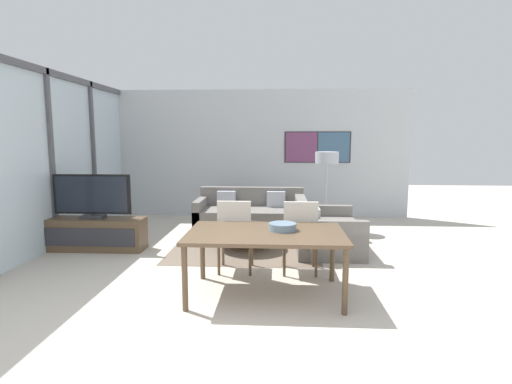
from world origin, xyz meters
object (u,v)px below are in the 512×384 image
(television, at_px, (92,196))
(dining_chair_left, at_px, (235,232))
(sofa_main, at_px, (251,216))
(dining_table, at_px, (266,237))
(dining_chair_centre, at_px, (300,233))
(coffee_table, at_px, (245,232))
(floor_lamp, at_px, (327,162))
(fruit_bowl, at_px, (283,226))
(tv_console, at_px, (94,234))
(sofa_side, at_px, (322,233))

(television, xyz_separation_m, dining_chair_left, (2.33, -0.95, -0.31))
(sofa_main, bearing_deg, dining_table, -83.11)
(dining_table, xyz_separation_m, dining_chair_centre, (0.42, 0.72, -0.12))
(coffee_table, distance_m, dining_chair_centre, 1.44)
(dining_chair_left, bearing_deg, sofa_main, 89.38)
(floor_lamp, bearing_deg, dining_chair_left, -119.97)
(sofa_main, bearing_deg, dining_chair_centre, -72.14)
(fruit_bowl, xyz_separation_m, floor_lamp, (0.86, 3.18, 0.54))
(tv_console, distance_m, dining_chair_centre, 3.32)
(dining_chair_left, height_order, floor_lamp, floor_lamp)
(dining_chair_left, bearing_deg, coffee_table, 88.65)
(dining_chair_centre, height_order, floor_lamp, floor_lamp)
(dining_table, height_order, floor_lamp, floor_lamp)
(coffee_table, relative_size, floor_lamp, 0.68)
(tv_console, bearing_deg, sofa_side, 3.32)
(dining_chair_left, bearing_deg, television, 157.83)
(tv_console, bearing_deg, coffee_table, 4.99)
(dining_chair_centre, distance_m, fruit_bowl, 0.72)
(coffee_table, bearing_deg, fruit_bowl, -72.26)
(fruit_bowl, bearing_deg, dining_table, -156.20)
(sofa_main, relative_size, fruit_bowl, 6.63)
(dining_chair_left, xyz_separation_m, fruit_bowl, (0.60, -0.65, 0.23))
(tv_console, height_order, sofa_side, sofa_side)
(television, xyz_separation_m, sofa_main, (2.36, 1.56, -0.58))
(sofa_main, bearing_deg, dining_chair_left, -90.62)
(dining_chair_left, bearing_deg, tv_console, 157.84)
(television, bearing_deg, sofa_side, 3.31)
(sofa_main, height_order, floor_lamp, floor_lamp)
(dining_chair_left, relative_size, floor_lamp, 0.64)
(dining_chair_left, bearing_deg, dining_table, -60.12)
(dining_table, bearing_deg, floor_lamp, 72.27)
(television, height_order, sofa_main, television)
(dining_chair_centre, relative_size, floor_lamp, 0.64)
(tv_console, distance_m, fruit_bowl, 3.38)
(coffee_table, xyz_separation_m, dining_table, (0.39, -1.88, 0.39))
(sofa_main, distance_m, dining_table, 3.28)
(sofa_main, height_order, coffee_table, sofa_main)
(fruit_bowl, bearing_deg, dining_chair_centre, 70.05)
(coffee_table, bearing_deg, sofa_main, 90.00)
(dining_chair_left, distance_m, fruit_bowl, 0.91)
(sofa_side, xyz_separation_m, dining_chair_centre, (-0.41, -1.16, 0.27))
(tv_console, xyz_separation_m, floor_lamp, (3.79, 1.58, 1.06))
(sofa_side, xyz_separation_m, coffee_table, (-1.22, -0.00, -0.00))
(sofa_side, height_order, coffee_table, sofa_side)
(sofa_main, xyz_separation_m, sofa_side, (1.22, -1.35, 0.00))
(sofa_side, xyz_separation_m, dining_table, (-0.83, -1.88, 0.39))
(sofa_main, bearing_deg, floor_lamp, 1.04)
(television, relative_size, dining_table, 0.71)
(sofa_main, relative_size, sofa_side, 1.43)
(sofa_main, xyz_separation_m, dining_chair_centre, (0.81, -2.51, 0.27))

